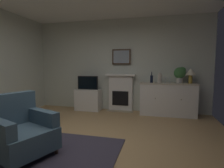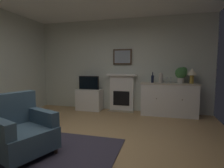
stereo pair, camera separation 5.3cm
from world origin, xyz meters
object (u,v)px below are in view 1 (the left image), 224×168
object	(u,v)px
fireplace_unit	(121,93)
armchair	(20,131)
tv_cabinet	(88,100)
tv_set	(88,83)
wine_glass_center	(170,79)
wine_glass_left	(165,79)
potted_plant_small	(180,73)
framed_picture	(121,57)
wine_bottle	(152,79)
vase_decorative	(160,78)
table_lamp	(191,73)
sideboard_cabinet	(168,99)

from	to	relation	value
fireplace_unit	armchair	distance (m)	3.16
tv_cabinet	tv_set	world-z (taller)	tv_set
fireplace_unit	wine_glass_center	distance (m)	1.46
wine_glass_center	armchair	bearing A→B (deg)	-129.31
wine_glass_left	potted_plant_small	world-z (taller)	potted_plant_small
fireplace_unit	tv_cabinet	xyz separation A→B (m)	(-0.97, -0.16, -0.23)
framed_picture	armchair	xyz separation A→B (m)	(-0.92, -3.06, -1.22)
framed_picture	armchair	distance (m)	3.42
wine_bottle	vase_decorative	bearing A→B (deg)	-11.60
framed_picture	vase_decorative	xyz separation A→B (m)	(1.11, -0.27, -0.58)
framed_picture	armchair	size ratio (longest dim) A/B	0.54
fireplace_unit	vase_decorative	bearing A→B (deg)	-11.59
table_lamp	potted_plant_small	world-z (taller)	potted_plant_small
wine_bottle	armchair	size ratio (longest dim) A/B	0.28
wine_glass_left	wine_glass_center	world-z (taller)	same
table_lamp	armchair	bearing A→B (deg)	-134.54
vase_decorative	potted_plant_small	xyz separation A→B (m)	(0.52, 0.10, 0.12)
fireplace_unit	tv_cabinet	size ratio (longest dim) A/B	1.47
sideboard_cabinet	framed_picture	bearing A→B (deg)	170.47
fireplace_unit	armchair	size ratio (longest dim) A/B	1.07
wine_glass_center	potted_plant_small	bearing A→B (deg)	21.02
wine_glass_center	tv_cabinet	xyz separation A→B (m)	(-2.34, 0.07, -0.69)
fireplace_unit	tv_set	bearing A→B (deg)	-169.23
potted_plant_small	framed_picture	bearing A→B (deg)	173.78
wine_glass_left	tv_set	world-z (taller)	wine_glass_left
fireplace_unit	wine_bottle	world-z (taller)	wine_bottle
table_lamp	vase_decorative	world-z (taller)	table_lamp
wine_glass_left	tv_set	distance (m)	2.24
armchair	tv_set	bearing A→B (deg)	91.17
tv_cabinet	framed_picture	bearing A→B (deg)	12.01
fireplace_unit	vase_decorative	xyz separation A→B (m)	(1.11, -0.23, 0.47)
fireplace_unit	wine_bottle	xyz separation A→B (m)	(0.89, -0.18, 0.44)
wine_glass_left	armchair	bearing A→B (deg)	-127.92
wine_bottle	wine_glass_left	distance (m)	0.37
table_lamp	armchair	world-z (taller)	table_lamp
table_lamp	wine_bottle	world-z (taller)	table_lamp
wine_glass_left	tv_set	size ratio (longest dim) A/B	0.27
tv_set	potted_plant_small	bearing A→B (deg)	1.18
armchair	wine_glass_center	bearing A→B (deg)	50.69
wine_bottle	wine_glass_center	world-z (taller)	wine_bottle
tv_set	framed_picture	bearing A→B (deg)	13.31
sideboard_cabinet	wine_bottle	xyz separation A→B (m)	(-0.44, -0.01, 0.55)
armchair	vase_decorative	bearing A→B (deg)	54.03
vase_decorative	armchair	distance (m)	3.51
table_lamp	tv_set	xyz separation A→B (m)	(-2.85, -0.01, -0.33)
framed_picture	tv_cabinet	xyz separation A→B (m)	(-0.97, -0.21, -1.29)
tv_set	armchair	bearing A→B (deg)	-88.83
table_lamp	vase_decorative	bearing A→B (deg)	-176.28
table_lamp	tv_set	world-z (taller)	table_lamp
framed_picture	vase_decorative	size ratio (longest dim) A/B	1.96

